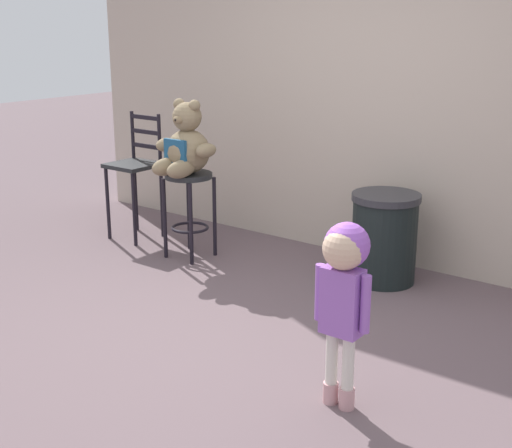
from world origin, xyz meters
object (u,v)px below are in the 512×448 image
at_px(child_walking, 344,276).
at_px(trash_bin, 384,238).
at_px(bar_chair_empty, 136,170).
at_px(bar_stool_with_teddy, 189,197).
at_px(teddy_bear, 185,146).

height_order(child_walking, trash_bin, child_walking).
distance_m(child_walking, bar_chair_empty, 3.25).
bearing_deg(bar_stool_with_teddy, bar_chair_empty, 170.79).
distance_m(bar_stool_with_teddy, child_walking, 2.55).
bearing_deg(child_walking, teddy_bear, -77.56).
relative_size(child_walking, trash_bin, 1.44).
xyz_separation_m(bar_stool_with_teddy, child_walking, (2.19, -1.28, 0.20)).
bearing_deg(trash_bin, bar_stool_with_teddy, -163.56).
height_order(bar_stool_with_teddy, trash_bin, bar_stool_with_teddy).
relative_size(teddy_bear, child_walking, 0.61).
height_order(bar_stool_with_teddy, bar_chair_empty, bar_chair_empty).
relative_size(bar_stool_with_teddy, bar_chair_empty, 0.64).
distance_m(bar_stool_with_teddy, bar_chair_empty, 0.76).
xyz_separation_m(teddy_bear, bar_chair_empty, (-0.74, 0.15, -0.31)).
relative_size(child_walking, bar_chair_empty, 0.88).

